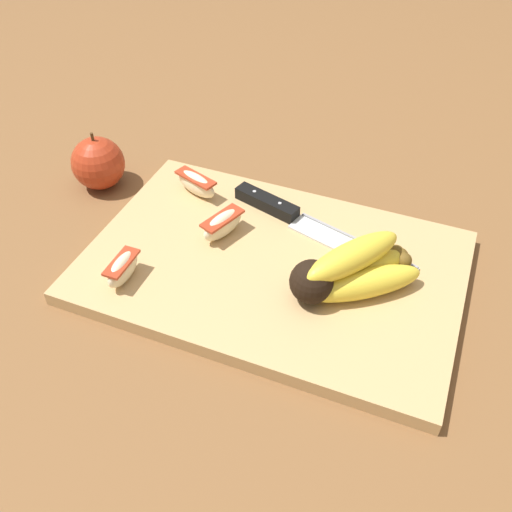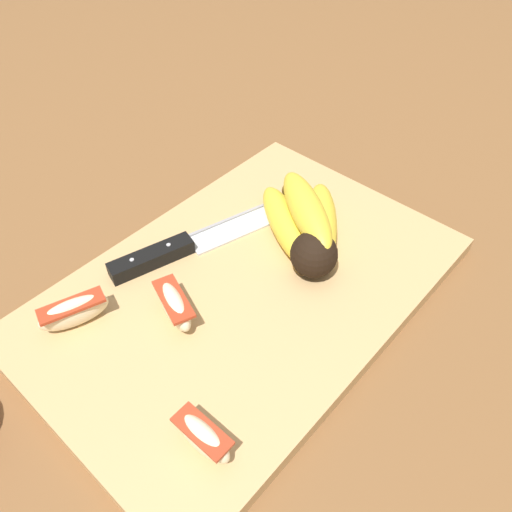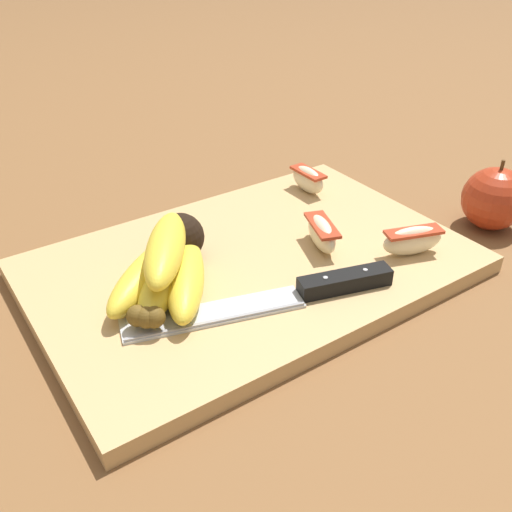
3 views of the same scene
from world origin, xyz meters
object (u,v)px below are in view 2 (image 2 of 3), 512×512
object	(u,v)px
apple_wedge_near	(74,312)
apple_wedge_middle	(175,305)
banana_bunch	(306,224)
chefs_knife	(189,244)
apple_wedge_far	(203,437)

from	to	relation	value
apple_wedge_near	apple_wedge_middle	world-z (taller)	same
apple_wedge_near	apple_wedge_middle	bearing A→B (deg)	-43.13
apple_wedge_near	banana_bunch	bearing A→B (deg)	-21.10
apple_wedge_middle	chefs_knife	bearing A→B (deg)	39.06
banana_bunch	chefs_knife	bearing A→B (deg)	137.23
apple_wedge_near	apple_wedge_far	world-z (taller)	same
chefs_knife	apple_wedge_far	xyz separation A→B (m)	(-0.16, -0.19, 0.01)
banana_bunch	apple_wedge_near	size ratio (longest dim) A/B	2.14
banana_bunch	apple_wedge_far	size ratio (longest dim) A/B	2.66
banana_bunch	apple_wedge_far	world-z (taller)	banana_bunch
banana_bunch	apple_wedge_middle	xyz separation A→B (m)	(-0.18, 0.03, -0.01)
chefs_knife	apple_wedge_far	distance (m)	0.25
chefs_knife	apple_wedge_far	world-z (taller)	apple_wedge_far
chefs_knife	apple_wedge_middle	distance (m)	0.10
chefs_knife	apple_wedge_middle	xyz separation A→B (m)	(-0.08, -0.06, 0.01)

